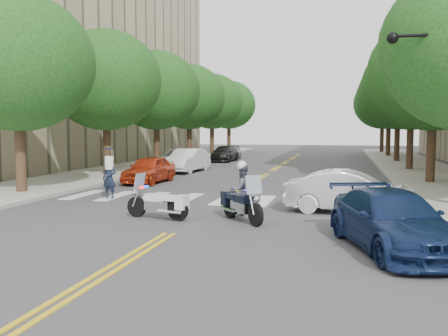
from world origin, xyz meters
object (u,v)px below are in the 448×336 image
(motorcycle_parked, at_px, (162,204))
(officer_standing, at_px, (109,178))
(sedan_blue, at_px, (393,221))
(convertible, at_px, (351,192))
(motorcycle_police, at_px, (241,194))

(motorcycle_parked, height_order, officer_standing, officer_standing)
(motorcycle_parked, relative_size, sedan_blue, 0.45)
(convertible, xyz_separation_m, sedan_blue, (0.87, -5.00, -0.02))
(convertible, height_order, sedan_blue, convertible)
(motorcycle_police, relative_size, convertible, 0.44)
(motorcycle_police, xyz_separation_m, sedan_blue, (4.15, -2.73, -0.13))
(motorcycle_parked, xyz_separation_m, officer_standing, (-3.64, 3.76, 0.33))
(motorcycle_parked, xyz_separation_m, convertible, (5.73, 2.53, 0.22))
(motorcycle_parked, distance_m, officer_standing, 5.24)
(motorcycle_police, bearing_deg, sedan_blue, 107.28)
(motorcycle_police, relative_size, motorcycle_parked, 0.88)
(officer_standing, bearing_deg, motorcycle_police, -21.53)
(officer_standing, xyz_separation_m, sedan_blue, (10.24, -6.23, -0.13))
(motorcycle_parked, distance_m, convertible, 6.27)
(sedan_blue, bearing_deg, motorcycle_police, 128.81)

